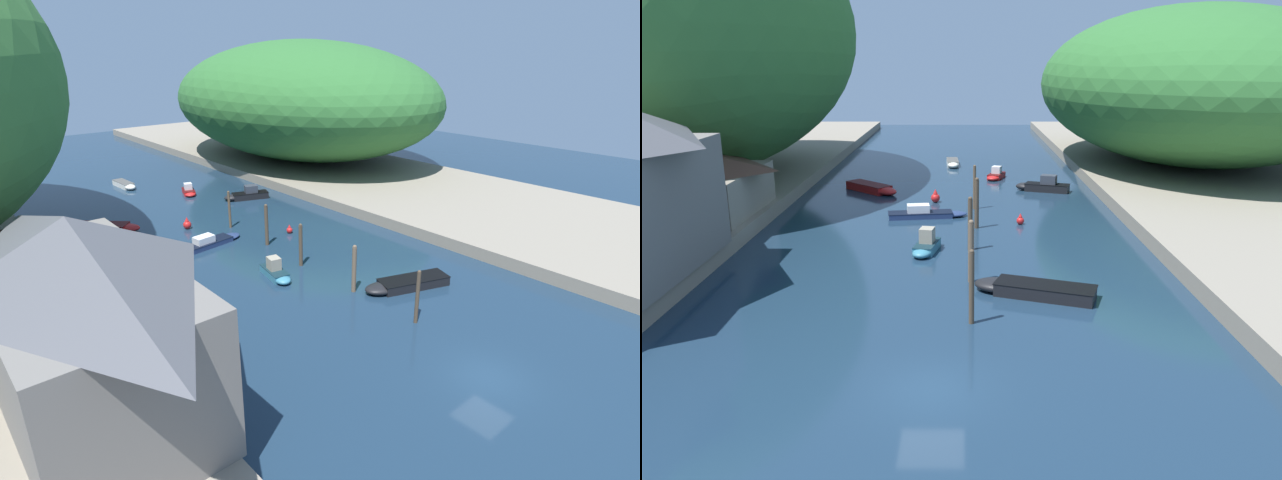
# 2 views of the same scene
# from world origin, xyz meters

# --- Properties ---
(water_surface) EXTENTS (130.00, 130.00, 0.00)m
(water_surface) POSITION_xyz_m (0.00, 30.00, 0.00)
(water_surface) COLOR #192D42
(water_surface) RESTS_ON ground
(right_bank) EXTENTS (22.00, 120.00, 1.06)m
(right_bank) POSITION_xyz_m (24.18, 30.00, 0.53)
(right_bank) COLOR gray
(right_bank) RESTS_ON ground
(hillside_right) EXTENTS (31.33, 43.86, 16.06)m
(hillside_right) POSITION_xyz_m (25.28, 46.31, 9.09)
(hillside_right) COLOR #2D662D
(hillside_right) RESTS_ON right_bank
(waterfront_building) EXTENTS (7.35, 14.17, 9.05)m
(waterfront_building) POSITION_xyz_m (-16.35, 9.41, 5.73)
(waterfront_building) COLOR slate
(waterfront_building) RESTS_ON left_bank
(boat_cabin_cruiser) EXTENTS (6.23, 2.24, 1.02)m
(boat_cabin_cruiser) POSITION_xyz_m (-1.49, 26.06, 0.31)
(boat_cabin_cruiser) COLOR navy
(boat_cabin_cruiser) RESTS_ON water_surface
(boat_small_dinghy) EXTENTS (6.58, 3.72, 0.69)m
(boat_small_dinghy) POSITION_xyz_m (4.68, 9.63, 0.34)
(boat_small_dinghy) COLOR black
(boat_small_dinghy) RESTS_ON water_surface
(boat_red_skiff) EXTENTS (5.52, 5.40, 0.72)m
(boat_red_skiff) POSITION_xyz_m (-6.90, 35.42, 0.35)
(boat_red_skiff) COLOR red
(boat_red_skiff) RESTS_ON water_surface
(boat_near_quay) EXTENTS (2.22, 3.49, 1.22)m
(boat_near_quay) POSITION_xyz_m (4.57, 41.92, 0.37)
(boat_near_quay) COLOR red
(boat_near_quay) RESTS_ON water_surface
(boat_yellow_tender) EXTENTS (1.82, 3.63, 1.50)m
(boat_yellow_tender) POSITION_xyz_m (-1.13, 16.99, 0.44)
(boat_yellow_tender) COLOR teal
(boat_yellow_tender) RESTS_ON water_surface
(boat_far_upstream) EXTENTS (5.16, 3.00, 1.52)m
(boat_far_upstream) POSITION_xyz_m (8.53, 35.91, 0.48)
(boat_far_upstream) COLOR black
(boat_far_upstream) RESTS_ON water_surface
(boat_mid_channel) EXTENTS (1.50, 4.57, 0.66)m
(boat_mid_channel) POSITION_xyz_m (0.11, 49.74, 0.33)
(boat_mid_channel) COLOR silver
(boat_mid_channel) RESTS_ON water_surface
(mooring_post_nearest) EXTENTS (0.25, 0.25, 3.59)m
(mooring_post_nearest) POSITION_xyz_m (1.59, 6.05, 1.80)
(mooring_post_nearest) COLOR #4C3D2D
(mooring_post_nearest) RESTS_ON water_surface
(mooring_post_second) EXTENTS (0.32, 0.32, 3.53)m
(mooring_post_second) POSITION_xyz_m (1.65, 11.62, 1.77)
(mooring_post_second) COLOR brown
(mooring_post_second) RESTS_ON water_surface
(mooring_post_middle) EXTENTS (0.30, 0.30, 3.49)m
(mooring_post_middle) POSITION_xyz_m (1.68, 17.55, 1.76)
(mooring_post_middle) COLOR #4C3D2D
(mooring_post_middle) RESTS_ON water_surface
(mooring_post_fourth) EXTENTS (0.31, 0.31, 3.71)m
(mooring_post_fourth) POSITION_xyz_m (2.21, 22.89, 1.86)
(mooring_post_fourth) COLOR #4C3D2D
(mooring_post_fourth) RESTS_ON water_surface
(mooring_post_farthest) EXTENTS (0.24, 0.24, 3.61)m
(mooring_post_farthest) POSITION_xyz_m (2.17, 28.84, 1.81)
(mooring_post_farthest) COLOR brown
(mooring_post_farthest) RESTS_ON water_surface
(channel_buoy_near) EXTENTS (0.77, 0.77, 1.15)m
(channel_buoy_near) POSITION_xyz_m (-1.11, 31.23, 0.45)
(channel_buoy_near) COLOR red
(channel_buoy_near) RESTS_ON water_surface
(channel_buoy_far) EXTENTS (0.56, 0.56, 0.84)m
(channel_buoy_far) POSITION_xyz_m (5.46, 23.92, 0.33)
(channel_buoy_far) COLOR red
(channel_buoy_far) RESTS_ON water_surface
(person_on_quay) EXTENTS (0.25, 0.40, 1.69)m
(person_on_quay) POSITION_xyz_m (-15.58, 7.07, 2.04)
(person_on_quay) COLOR #282D3D
(person_on_quay) RESTS_ON left_bank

